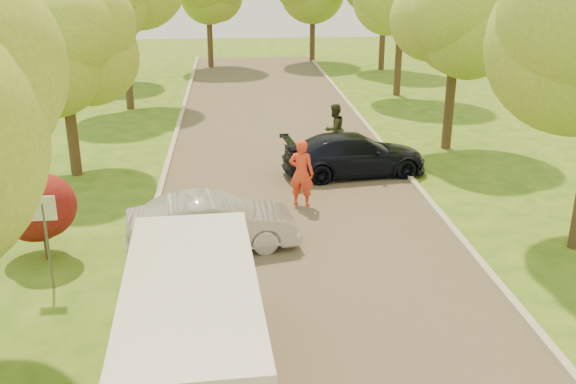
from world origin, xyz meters
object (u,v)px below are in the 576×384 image
object	(u,v)px
silver_sedan	(213,223)
person_olive	(334,129)
street_sign	(45,223)
dark_sedan	(354,155)
person_striped	(301,173)
minivan	(193,329)

from	to	relation	value
silver_sedan	person_olive	bearing A→B (deg)	-36.45
street_sign	dark_sedan	distance (m)	10.87
street_sign	dark_sedan	xyz separation A→B (m)	(8.10, 7.19, -0.87)
person_olive	street_sign	bearing A→B (deg)	13.67
street_sign	silver_sedan	world-z (taller)	street_sign
dark_sedan	person_olive	distance (m)	2.49
street_sign	dark_sedan	world-z (taller)	street_sign
person_striped	person_olive	bearing A→B (deg)	-87.75
person_striped	person_olive	xyz separation A→B (m)	(1.78, 5.18, -0.07)
street_sign	person_olive	xyz separation A→B (m)	(7.80, 9.66, -0.63)
street_sign	minivan	xyz separation A→B (m)	(3.30, -3.70, -0.48)
person_striped	silver_sedan	bearing A→B (deg)	68.75
street_sign	person_olive	world-z (taller)	street_sign
minivan	street_sign	bearing A→B (deg)	128.83
minivan	person_olive	bearing A→B (deg)	68.52
street_sign	dark_sedan	size ratio (longest dim) A/B	0.45
silver_sedan	person_striped	bearing A→B (deg)	-50.47
silver_sedan	person_striped	size ratio (longest dim) A/B	2.08
dark_sedan	person_olive	size ratio (longest dim) A/B	2.57
street_sign	minivan	bearing A→B (deg)	-48.32
street_sign	minivan	size ratio (longest dim) A/B	0.39
person_striped	minivan	bearing A→B (deg)	92.90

